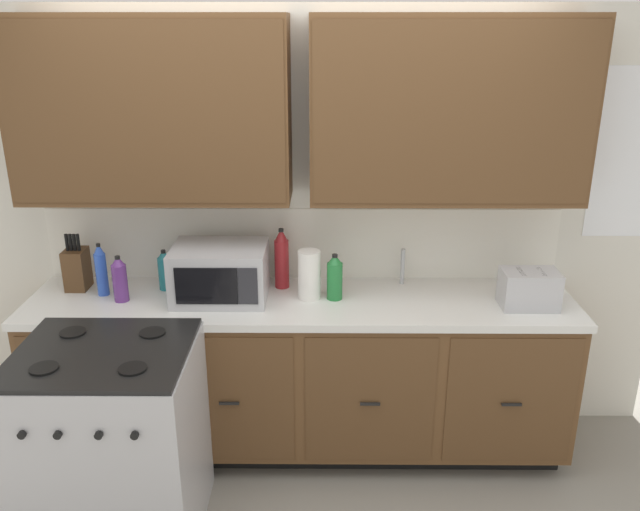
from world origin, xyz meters
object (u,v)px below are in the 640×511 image
Objects in this scene: bottle_green at (335,277)px; bottle_blue at (101,270)px; bottle_violet at (120,279)px; knife_block at (77,268)px; bottle_red at (282,259)px; microwave at (220,273)px; paper_towel_roll at (309,275)px; toaster at (529,289)px; bottle_teal at (165,270)px; stove_range at (113,443)px.

bottle_blue reaches higher than bottle_green.
bottle_blue is at bearing 147.11° from bottle_violet.
bottle_red reaches higher than knife_block.
microwave reaches higher than bottle_violet.
bottle_green is at bearing -1.63° from paper_towel_roll.
bottle_teal is (-1.88, 0.21, 0.01)m from toaster.
bottle_violet is 0.74× the size of bottle_red.
bottle_teal is (0.10, 0.75, 0.55)m from stove_range.
stove_range is at bearing -164.72° from toaster.
bottle_teal is (-0.77, 0.12, -0.02)m from paper_towel_roll.
bottle_red is (0.62, 0.03, 0.05)m from bottle_teal.
toaster is at bearing 15.28° from stove_range.
bottle_violet is 0.86× the size of bottle_blue.
knife_block reaches higher than bottle_teal.
bottle_green is 1.10× the size of bottle_teal.
microwave is 0.80m from knife_block.
microwave is 1.97× the size of bottle_violet.
bottle_teal is 0.32m from bottle_blue.
bottle_green reaches higher than toaster.
knife_block reaches higher than microwave.
bottle_green reaches higher than bottle_teal.
bottle_red reaches higher than paper_towel_roll.
stove_range is 3.65× the size of paper_towel_roll.
knife_block is 1.10m from bottle_red.
microwave is at bearing -154.46° from bottle_red.
bottle_red is at bearing 168.92° from toaster.
paper_towel_roll is (0.46, -0.00, -0.01)m from microwave.
bottle_blue is (-0.63, 0.04, -0.00)m from microwave.
paper_towel_roll is at bearing 2.22° from bottle_violet.
knife_block is 0.18m from bottle_blue.
bottle_red is (-0.15, 0.15, 0.03)m from paper_towel_roll.
bottle_red is at bearing 1.44° from knife_block.
bottle_blue reaches higher than bottle_violet.
bottle_green reaches higher than stove_range.
microwave reaches higher than bottle_teal.
bottle_red reaches higher than bottle_teal.
bottle_red reaches higher than bottle_blue.
knife_block is at bearing 171.34° from microwave.
stove_range is 3.89× the size of bottle_green.
bottle_green is at bearing 174.65° from toaster.
stove_range is 0.96m from microwave.
bottle_green is (1.38, -0.13, 0.00)m from knife_block.
toaster is 1.28m from bottle_red.
toaster is 0.98m from bottle_green.
toaster is 2.20m from bottle_blue.
bottle_violet is at bearing -29.99° from knife_block.
toaster is 0.90× the size of knife_block.
paper_towel_roll is 0.79× the size of bottle_red.
bottle_green is (0.59, -0.01, -0.02)m from microwave.
stove_range is 3.06× the size of knife_block.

